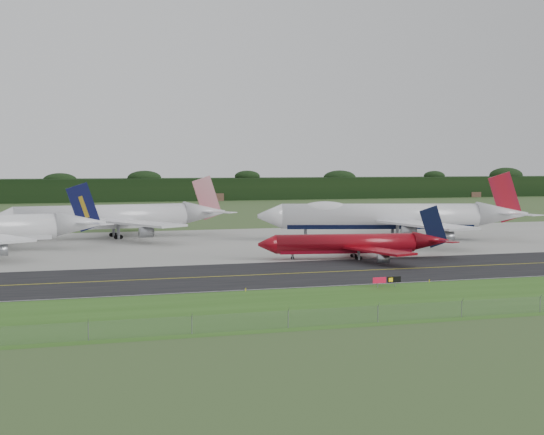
{
  "coord_description": "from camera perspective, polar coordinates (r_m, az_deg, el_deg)",
  "views": [
    {
      "loc": [
        -57.25,
        -136.02,
        20.35
      ],
      "look_at": [
        -12.05,
        22.0,
        8.47
      ],
      "focal_mm": 50.0,
      "sensor_mm": 36.0,
      "label": 1
    }
  ],
  "objects": [
    {
      "name": "ground",
      "position": [
        148.98,
        6.81,
        -3.75
      ],
      "size": [
        600.0,
        600.0,
        0.0
      ],
      "primitive_type": "plane",
      "color": "#344821",
      "rests_on": "ground"
    },
    {
      "name": "grass_verge",
      "position": [
        117.89,
        13.44,
        -5.92
      ],
      "size": [
        400.0,
        30.0,
        0.01
      ],
      "primitive_type": "cube",
      "color": "#305C1B",
      "rests_on": "ground"
    },
    {
      "name": "taxiway",
      "position": [
        145.33,
        7.42,
        -3.95
      ],
      "size": [
        400.0,
        32.0,
        0.02
      ],
      "primitive_type": "cube",
      "color": "black",
      "rests_on": "ground"
    },
    {
      "name": "apron",
      "position": [
        196.64,
        1.05,
        -1.81
      ],
      "size": [
        400.0,
        78.0,
        0.01
      ],
      "primitive_type": "cube",
      "color": "gray",
      "rests_on": "ground"
    },
    {
      "name": "taxiway_centreline",
      "position": [
        145.33,
        7.42,
        -3.94
      ],
      "size": [
        400.0,
        0.4,
        0.0
      ],
      "primitive_type": "cube",
      "color": "gold",
      "rests_on": "taxiway"
    },
    {
      "name": "taxiway_edge_line",
      "position": [
        131.41,
        10.11,
        -4.83
      ],
      "size": [
        400.0,
        0.25,
        0.0
      ],
      "primitive_type": "cube",
      "color": "silver",
      "rests_on": "taxiway"
    },
    {
      "name": "perimeter_fence",
      "position": [
        106.75,
        16.9,
        -6.44
      ],
      "size": [
        320.0,
        0.1,
        320.0
      ],
      "color": "slate",
      "rests_on": "ground"
    },
    {
      "name": "horizon_treeline",
      "position": [
        414.03,
        -8.01,
        2.03
      ],
      "size": [
        700.0,
        25.0,
        12.0
      ],
      "color": "black",
      "rests_on": "ground"
    },
    {
      "name": "jet_ba_747",
      "position": [
        202.2,
        8.83,
        0.06
      ],
      "size": [
        71.0,
        57.66,
        18.09
      ],
      "color": "silver",
      "rests_on": "ground"
    },
    {
      "name": "jet_red_737",
      "position": [
        162.12,
        6.33,
        -2.0
      ],
      "size": [
        41.62,
        33.62,
        11.24
      ],
      "color": "maroon",
      "rests_on": "ground"
    },
    {
      "name": "jet_star_tail",
      "position": [
        209.36,
        -11.76,
        0.01
      ],
      "size": [
        63.69,
        52.99,
        16.79
      ],
      "color": "silver",
      "rests_on": "ground"
    },
    {
      "name": "taxiway_sign",
      "position": [
        125.85,
        8.64,
        -4.67
      ],
      "size": [
        5.06,
        0.47,
        1.69
      ],
      "color": "slate",
      "rests_on": "ground"
    },
    {
      "name": "edge_marker_left",
      "position": [
        120.71,
        -2.01,
        -5.46
      ],
      "size": [
        0.16,
        0.16,
        0.5
      ],
      "primitive_type": "cylinder",
      "color": "yellow",
      "rests_on": "ground"
    },
    {
      "name": "edge_marker_center",
      "position": [
        132.16,
        11.76,
        -4.7
      ],
      "size": [
        0.16,
        0.16,
        0.5
      ],
      "primitive_type": "cylinder",
      "color": "yellow",
      "rests_on": "ground"
    }
  ]
}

